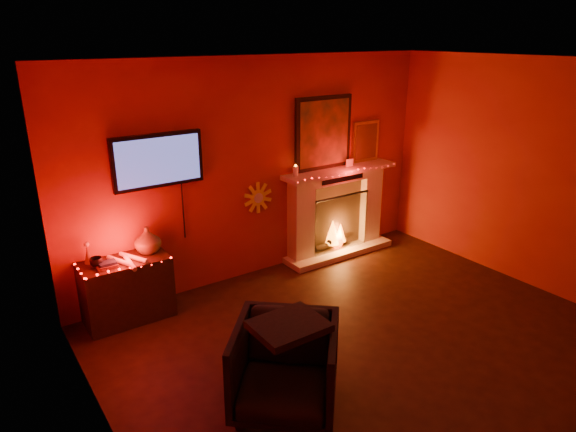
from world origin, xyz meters
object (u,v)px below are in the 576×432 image
at_px(sunburst_clock, 258,198).
at_px(tv, 158,161).
at_px(fireplace, 336,204).
at_px(console_table, 128,285).
at_px(armchair, 285,368).

bearing_deg(sunburst_clock, tv, -178.76).
height_order(fireplace, sunburst_clock, fireplace).
height_order(fireplace, tv, fireplace).
bearing_deg(console_table, fireplace, 2.44).
xyz_separation_m(fireplace, tv, (-2.44, 0.06, 0.92)).
relative_size(sunburst_clock, console_table, 0.41).
bearing_deg(console_table, sunburst_clock, 7.00).
height_order(sunburst_clock, armchair, sunburst_clock).
relative_size(tv, console_table, 1.26).
xyz_separation_m(fireplace, armchair, (-2.37, -2.24, -0.34)).
relative_size(fireplace, tv, 1.76).
bearing_deg(sunburst_clock, armchair, -116.78).
bearing_deg(console_table, tv, 20.12).
xyz_separation_m(tv, console_table, (-0.52, -0.19, -1.25)).
xyz_separation_m(sunburst_clock, armchair, (-1.18, -2.33, -0.62)).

